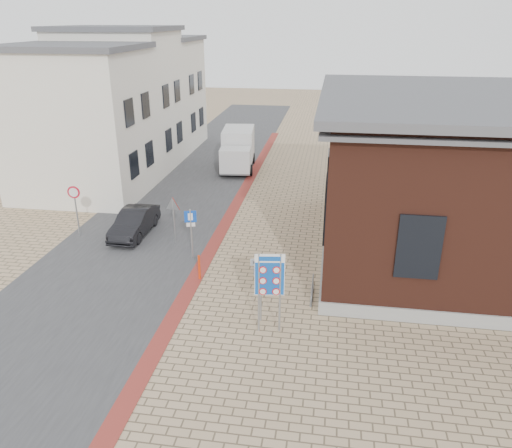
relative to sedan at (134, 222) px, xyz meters
The scene contains 16 objects.
ground 8.93m from the sedan, 47.99° to the right, with size 120.00×120.00×0.00m, color tan.
road_strip 8.41m from the sedan, 86.83° to the left, with size 7.00×60.00×0.02m, color #38383A.
curb_strip 5.24m from the sedan, 40.45° to the left, with size 0.60×40.00×0.02m, color maroon.
brick_building 15.24m from the sedan, ahead, with size 13.00×13.00×6.80m.
townhouse_near 8.18m from the sedan, 133.08° to the left, with size 7.40×6.40×8.30m.
townhouse_mid 13.05m from the sedan, 113.85° to the left, with size 7.40×6.40×9.10m.
townhouse_far 18.44m from the sedan, 106.14° to the left, with size 7.40×6.40×8.30m.
bike_rack 9.69m from the sedan, 27.17° to the right, with size 0.08×1.80×0.60m.
sedan is the anchor object (origin of this frame).
box_truck 12.12m from the sedan, 76.88° to the left, with size 2.53×5.18×2.61m.
border_sign 10.15m from the sedan, 43.22° to the right, with size 0.95×0.18×2.80m.
essen_sign 9.46m from the sedan, 42.23° to the right, with size 0.66×0.21×2.50m.
parking_sign 4.11m from the sedan, 31.97° to the right, with size 0.49×0.17×2.27m.
yield_sign 2.47m from the sedan, 16.01° to the right, with size 0.77×0.18×2.16m.
speed_sign 2.81m from the sedan, 167.33° to the right, with size 0.58×0.09×2.48m.
bollard 5.65m from the sedan, 42.54° to the right, with size 0.09×0.09×1.04m, color red.
Camera 1 is at (3.06, -14.04, 9.57)m, focal length 35.00 mm.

